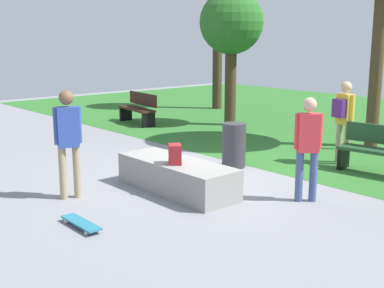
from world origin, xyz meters
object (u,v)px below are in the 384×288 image
at_px(pedestrian_with_backpack, 344,115).
at_px(skater_watching, 308,142).
at_px(skater_performing_trick, 68,136).
at_px(skateboard_by_ledge, 81,223).
at_px(tree_broad_elm, 231,25).
at_px(backpack_on_ledge, 175,154).
at_px(trash_bin, 234,145).
at_px(park_bench_far_left, 383,149).
at_px(park_bench_by_oak, 139,108).
at_px(concrete_ledge, 177,176).

bearing_deg(pedestrian_with_backpack, skater_watching, -68.87).
distance_m(skater_performing_trick, pedestrian_with_backpack, 5.47).
relative_size(skateboard_by_ledge, tree_broad_elm, 0.21).
relative_size(backpack_on_ledge, skater_performing_trick, 0.18).
bearing_deg(skater_performing_trick, trash_bin, 84.35).
bearing_deg(park_bench_far_left, skater_watching, -89.90).
height_order(park_bench_by_oak, trash_bin, park_bench_by_oak).
relative_size(park_bench_far_left, pedestrian_with_backpack, 0.98).
height_order(concrete_ledge, tree_broad_elm, tree_broad_elm).
relative_size(skater_watching, trash_bin, 1.86).
bearing_deg(trash_bin, pedestrian_with_backpack, 55.73).
xyz_separation_m(park_bench_by_oak, trash_bin, (5.46, -1.57, -0.04)).
relative_size(skater_performing_trick, park_bench_by_oak, 1.05).
distance_m(skateboard_by_ledge, park_bench_by_oak, 8.42).
bearing_deg(skater_performing_trick, skateboard_by_ledge, -22.47).
bearing_deg(pedestrian_with_backpack, park_bench_by_oak, -177.69).
xyz_separation_m(backpack_on_ledge, skater_performing_trick, (-0.95, -1.38, 0.34)).
xyz_separation_m(concrete_ledge, backpack_on_ledge, (0.12, -0.14, 0.42)).
bearing_deg(pedestrian_with_backpack, skater_performing_trick, -106.91).
distance_m(park_bench_by_oak, trash_bin, 5.68).
bearing_deg(skateboard_by_ledge, pedestrian_with_backpack, 86.63).
distance_m(skater_watching, pedestrian_with_backpack, 2.72).
relative_size(backpack_on_ledge, pedestrian_with_backpack, 0.19).
xyz_separation_m(skater_performing_trick, park_bench_by_oak, (-5.12, 4.97, -0.53)).
distance_m(skater_performing_trick, skater_watching, 3.73).
bearing_deg(park_bench_far_left, concrete_ledge, -116.00).
distance_m(park_bench_by_oak, tree_broad_elm, 3.62).
height_order(concrete_ledge, trash_bin, trash_bin).
relative_size(park_bench_far_left, park_bench_by_oak, 1.00).
relative_size(park_bench_far_left, tree_broad_elm, 0.43).
xyz_separation_m(tree_broad_elm, pedestrian_with_backpack, (4.77, -1.62, -1.87)).
bearing_deg(park_bench_by_oak, park_bench_far_left, 0.82).
xyz_separation_m(skater_performing_trick, skater_watching, (2.57, 2.70, -0.06)).
height_order(skater_performing_trick, tree_broad_elm, tree_broad_elm).
bearing_deg(park_bench_far_left, park_bench_by_oak, -179.18).
bearing_deg(trash_bin, tree_broad_elm, 135.38).
relative_size(concrete_ledge, park_bench_far_left, 1.38).
distance_m(skater_performing_trick, skateboard_by_ledge, 1.66).
height_order(backpack_on_ledge, skateboard_by_ledge, backpack_on_ledge).
xyz_separation_m(skater_watching, trash_bin, (-2.24, 0.69, -0.51)).
height_order(concrete_ledge, backpack_on_ledge, backpack_on_ledge).
bearing_deg(tree_broad_elm, concrete_ledge, -53.12).
distance_m(concrete_ledge, pedestrian_with_backpack, 3.87).
height_order(skater_watching, skateboard_by_ledge, skater_watching).
height_order(skateboard_by_ledge, park_bench_far_left, park_bench_far_left).
relative_size(concrete_ledge, tree_broad_elm, 0.59).
distance_m(park_bench_far_left, pedestrian_with_backpack, 1.12).
xyz_separation_m(park_bench_far_left, pedestrian_with_backpack, (-0.98, 0.16, 0.52)).
height_order(backpack_on_ledge, skater_performing_trick, skater_performing_trick).
distance_m(skater_watching, tree_broad_elm, 7.35).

